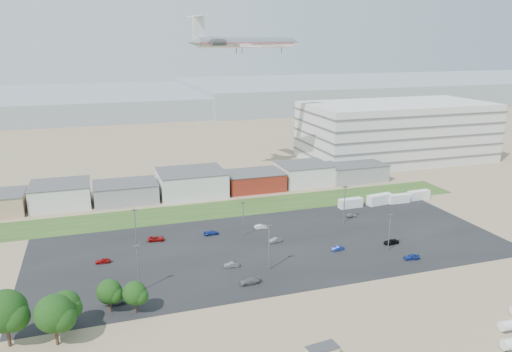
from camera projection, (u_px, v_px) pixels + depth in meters
name	position (u px, v px, depth m)	size (l,w,h in m)	color
ground	(283.00, 283.00, 108.02)	(700.00, 700.00, 0.00)	#8B7858
parking_lot	(273.00, 246.00, 127.87)	(120.00, 50.00, 0.01)	black
grass_strip	(223.00, 209.00, 155.70)	(160.00, 16.00, 0.02)	#2A481B
hills_backdrop	(189.00, 100.00, 407.73)	(700.00, 200.00, 9.00)	gray
building_row	(159.00, 186.00, 166.94)	(170.00, 20.00, 8.00)	silver
parking_garage	(396.00, 131.00, 219.03)	(80.00, 40.00, 25.00)	silver
storage_tank_nw	(509.00, 325.00, 90.08)	(3.67, 1.84, 2.20)	silver
box_trailer_a	(351.00, 203.00, 156.98)	(7.72, 2.41, 2.90)	silver
box_trailer_b	(380.00, 199.00, 160.11)	(8.58, 2.68, 3.22)	silver
box_trailer_c	(399.00, 199.00, 161.71)	(7.34, 2.29, 2.75)	silver
box_trailer_d	(419.00, 195.00, 165.17)	(7.72, 2.41, 2.90)	silver
tree_far_left	(6.00, 315.00, 84.27)	(7.85, 7.85, 11.78)	black
tree_left	(54.00, 317.00, 84.85)	(7.03, 7.03, 10.55)	black
tree_mid	(66.00, 307.00, 90.13)	(5.58, 5.58, 8.37)	black
tree_right	(109.00, 294.00, 95.53)	(5.14, 5.14, 7.71)	black
tree_near	(135.00, 296.00, 95.26)	(4.95, 4.95, 7.42)	black
lightpole_front_l	(138.00, 269.00, 103.18)	(1.22, 0.51, 10.35)	slate
lightpole_front_m	(269.00, 248.00, 113.14)	(1.27, 0.53, 10.77)	slate
lightpole_front_r	(389.00, 232.00, 123.92)	(1.12, 0.47, 9.55)	slate
lightpole_back_l	(135.00, 228.00, 125.97)	(1.17, 0.49, 9.98)	slate
lightpole_back_m	(243.00, 219.00, 133.18)	(1.11, 0.46, 9.43)	slate
lightpole_back_r	(344.00, 205.00, 142.52)	(1.29, 0.54, 10.98)	slate
airliner	(247.00, 42.00, 183.83)	(48.36, 32.97, 14.29)	silver
parked_car_0	(391.00, 242.00, 128.87)	(1.89, 4.10, 1.14)	black
parked_car_1	(338.00, 248.00, 124.90)	(1.15, 3.31, 1.09)	navy
parked_car_2	(412.00, 257.00, 119.77)	(1.56, 3.87, 1.32)	navy
parked_car_3	(249.00, 281.00, 107.60)	(1.83, 4.51, 1.31)	#595B5E
parked_car_4	(232.00, 265.00, 115.69)	(1.22, 3.50, 1.15)	#595B5E
parked_car_5	(103.00, 261.00, 117.72)	(1.40, 3.47, 1.18)	maroon
parked_car_6	(211.00, 233.00, 134.98)	(1.68, 4.13, 1.20)	navy
parked_car_7	(275.00, 240.00, 129.87)	(1.30, 3.73, 1.23)	#595B5E
parked_car_8	(351.00, 215.00, 148.54)	(1.32, 3.28, 1.12)	#A5A5AA
parked_car_9	(156.00, 239.00, 130.82)	(2.02, 4.38, 1.22)	maroon
parked_car_10	(116.00, 301.00, 99.45)	(1.83, 4.49, 1.30)	#595B5E
parked_car_11	(261.00, 227.00, 139.33)	(1.35, 3.87, 1.28)	silver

